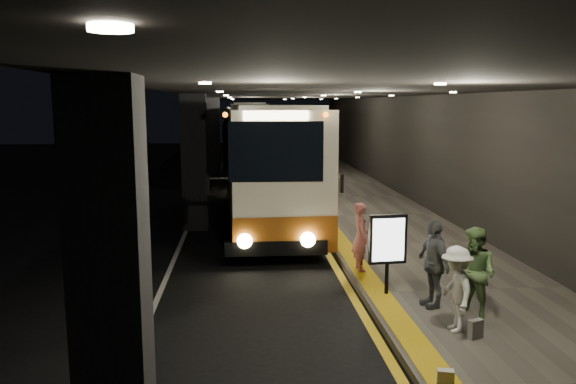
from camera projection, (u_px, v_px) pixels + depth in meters
name	position (u px, v px, depth m)	size (l,w,h in m)	color
ground	(242.00, 261.00, 14.75)	(90.00, 90.00, 0.00)	black
lane_line_white	(190.00, 222.00, 19.52)	(0.12, 50.00, 0.01)	silver
kerb_stripe_yellow	(308.00, 220.00, 19.86)	(0.18, 50.00, 0.01)	gold
sidewalk	(375.00, 217.00, 20.05)	(4.50, 50.00, 0.15)	#514C44
tactile_strip	(322.00, 216.00, 19.88)	(0.50, 50.00, 0.01)	gold
terminal_wall	(439.00, 135.00, 19.78)	(0.10, 50.00, 6.00)	black
support_columns	(195.00, 162.00, 18.22)	(0.80, 24.80, 4.40)	black
canopy	(313.00, 88.00, 19.16)	(9.00, 50.00, 0.40)	black
coach_main	(265.00, 167.00, 19.68)	(3.07, 12.70, 3.93)	beige
coach_second	(259.00, 142.00, 33.26)	(3.25, 12.30, 3.82)	beige
coach_third	(252.00, 130.00, 45.83)	(3.24, 13.04, 4.07)	beige
passenger_boarding	(360.00, 237.00, 13.27)	(0.60, 0.39, 1.64)	#AD5950
passenger_waiting_green	(475.00, 273.00, 10.33)	(0.82, 0.51, 1.70)	#557842
passenger_waiting_white	(456.00, 289.00, 9.71)	(0.98, 0.46, 1.52)	#BAB9B3
passenger_waiting_grey	(433.00, 263.00, 10.91)	(1.02, 0.52, 1.74)	#494A4E
bag_polka	(476.00, 329.00, 9.49)	(0.27, 0.11, 0.32)	black
bag_plain	(445.00, 380.00, 7.80)	(0.23, 0.13, 0.28)	beige
info_sign	(388.00, 241.00, 11.55)	(0.80, 0.18, 1.69)	black
stanchion_post	(362.00, 243.00, 13.71)	(0.05, 0.05, 1.12)	black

